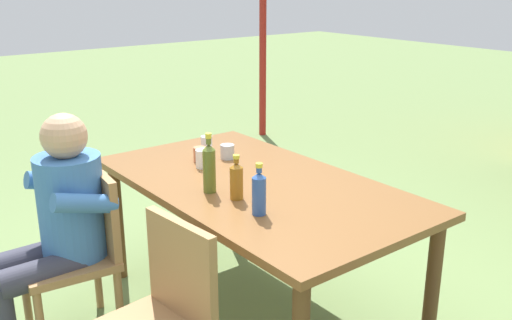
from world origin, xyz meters
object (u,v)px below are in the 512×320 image
at_px(cup_steel, 227,152).
at_px(bottle_amber, 236,180).
at_px(dining_table, 256,197).
at_px(cup_white, 203,159).
at_px(person_in_white_shirt, 57,221).
at_px(cup_terracotta, 200,154).
at_px(bottle_blue, 259,192).
at_px(cup_glass, 207,145).
at_px(bottle_olive, 209,167).
at_px(chair_near_right, 159,317).
at_px(chair_near_left, 82,246).

bearing_deg(cup_steel, bottle_amber, -31.16).
relative_size(dining_table, cup_white, 17.54).
height_order(person_in_white_shirt, cup_white, person_in_white_shirt).
distance_m(cup_terracotta, cup_white, 0.11).
height_order(person_in_white_shirt, bottle_amber, person_in_white_shirt).
bearing_deg(bottle_amber, bottle_blue, -7.92).
xyz_separation_m(bottle_amber, bottle_blue, (0.21, -0.03, 0.01)).
relative_size(cup_glass, cup_steel, 1.33).
bearing_deg(cup_steel, dining_table, -15.14).
distance_m(bottle_olive, cup_steel, 0.55).
xyz_separation_m(chair_near_right, bottle_amber, (-0.27, 0.59, 0.38)).
bearing_deg(bottle_olive, chair_near_right, -51.35).
distance_m(person_in_white_shirt, cup_glass, 1.00).
bearing_deg(cup_steel, chair_near_right, -48.27).
xyz_separation_m(person_in_white_shirt, bottle_blue, (0.75, 0.67, 0.22)).
xyz_separation_m(bottle_blue, cup_glass, (-0.90, 0.31, -0.05)).
bearing_deg(cup_terracotta, dining_table, 5.40).
bearing_deg(chair_near_right, cup_terracotta, 138.86).
xyz_separation_m(bottle_olive, cup_white, (-0.34, 0.18, -0.08)).
bearing_deg(dining_table, bottle_olive, -96.26).
height_order(dining_table, chair_near_left, chair_near_left).
bearing_deg(cup_white, chair_near_right, -42.91).
relative_size(bottle_olive, bottle_blue, 1.25).
bearing_deg(person_in_white_shirt, chair_near_right, 7.69).
bearing_deg(cup_glass, person_in_white_shirt, -80.93).
height_order(cup_terracotta, cup_white, cup_white).
bearing_deg(person_in_white_shirt, cup_glass, 99.07).
relative_size(dining_table, person_in_white_shirt, 1.54).
xyz_separation_m(dining_table, cup_glass, (-0.56, 0.06, 0.14)).
relative_size(bottle_amber, bottle_blue, 0.92).
xyz_separation_m(chair_near_left, bottle_blue, (0.74, 0.56, 0.38)).
xyz_separation_m(cup_glass, cup_steel, (0.14, 0.05, -0.01)).
distance_m(bottle_amber, cup_terracotta, 0.62).
bearing_deg(chair_near_left, cup_steel, 91.27).
height_order(chair_near_right, cup_terracotta, chair_near_right).
bearing_deg(chair_near_right, bottle_olive, 128.65).
xyz_separation_m(chair_near_right, bottle_olive, (-0.43, 0.54, 0.41)).
relative_size(bottle_olive, cup_white, 2.91).
bearing_deg(cup_terracotta, bottle_olive, -26.87).
relative_size(chair_near_right, cup_terracotta, 10.16).
height_order(bottle_blue, cup_steel, bottle_blue).
height_order(bottle_olive, bottle_amber, bottle_olive).
bearing_deg(bottle_blue, dining_table, 143.99).
relative_size(bottle_blue, cup_steel, 2.86).
height_order(person_in_white_shirt, bottle_blue, person_in_white_shirt).
xyz_separation_m(bottle_amber, cup_white, (-0.50, 0.13, -0.04)).
relative_size(chair_near_left, bottle_blue, 3.61).
bearing_deg(chair_near_right, cup_steel, 131.73).
relative_size(cup_terracotta, cup_glass, 0.77).
bearing_deg(person_in_white_shirt, cup_white, 87.31).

